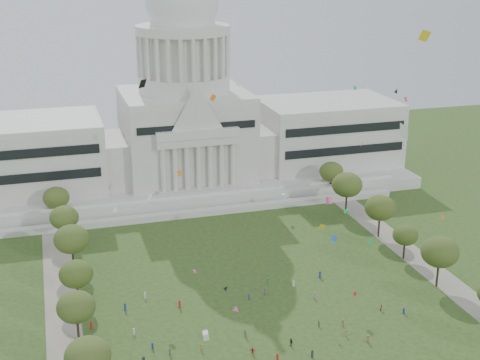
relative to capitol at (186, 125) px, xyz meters
The scene contains 25 objects.
ground 115.76m from the capitol, 90.00° to the right, with size 400.00×400.00×0.00m, color #2E461C.
capitol is the anchor object (origin of this frame).
path_left 98.93m from the capitol, 119.87° to the right, with size 8.00×160.00×0.04m, color gray.
path_right 98.93m from the capitol, 60.13° to the right, with size 8.00×160.00×0.04m, color gray.
row_tree_l_1 125.32m from the capitol, 110.71° to the right, with size 8.86×8.86×12.59m.
row_tree_l_2 107.19m from the capitol, 115.07° to the right, with size 8.42×8.42×11.97m.
row_tree_r_2 106.56m from the capitol, 65.33° to the right, with size 9.55×9.55×13.58m.
row_tree_l_3 92.14m from the capitol, 118.96° to the right, with size 8.12×8.12×11.55m.
row_tree_r_3 91.98m from the capitol, 60.70° to the right, with size 7.01×7.01×9.98m.
row_tree_l_4 76.50m from the capitol, 125.78° to the right, with size 9.29×9.29×13.21m.
row_tree_r_4 78.81m from the capitol, 54.84° to the right, with size 9.19×9.19×13.06m.
row_tree_l_5 63.64m from the capitol, 136.72° to the right, with size 8.33×8.33×11.85m.
row_tree_r_5 62.67m from the capitol, 44.94° to the right, with size 9.82×9.82×13.96m.
row_tree_l_6 54.69m from the capitol, 152.45° to the right, with size 8.19×8.19×11.64m.
row_tree_r_6 54.32m from the capitol, 28.99° to the right, with size 8.42×8.42×11.97m.
person_0 111.99m from the capitol, 74.57° to the right, with size 0.76×0.49×1.55m, color navy.
person_2 108.40m from the capitol, 76.52° to the right, with size 0.82×0.51×1.68m, color olive.
person_3 109.81m from the capitol, 83.01° to the right, with size 1.24×0.64×1.93m, color olive.
person_4 113.14m from the capitol, 90.55° to the right, with size 1.09×0.59×1.86m, color #26262B.
person_5 114.28m from the capitol, 95.12° to the right, with size 1.45×0.57×1.56m, color #B21E1E.
person_8 105.73m from the capitol, 100.08° to the right, with size 0.82×0.51×1.69m, color silver.
person_9 113.45m from the capitol, 83.81° to the right, with size 1.01×0.52×1.56m, color olive.
person_10 108.07m from the capitol, 85.78° to the right, with size 0.88×0.48×1.50m, color #33723F.
distant_crowd 102.23m from the capitol, 97.48° to the right, with size 60.05×39.13×1.93m.
kite_swarm 104.41m from the capitol, 89.83° to the right, with size 85.55×107.79×63.80m.
Camera 1 is at (-47.25, -114.59, 80.77)m, focal length 50.00 mm.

